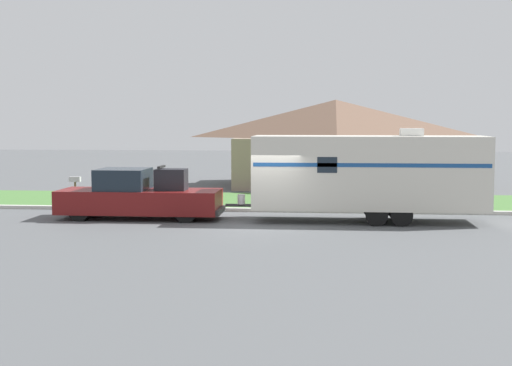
% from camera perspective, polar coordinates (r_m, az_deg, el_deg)
% --- Properties ---
extents(ground_plane, '(120.00, 120.00, 0.00)m').
position_cam_1_polar(ground_plane, '(25.42, 0.73, -3.41)').
color(ground_plane, '#515456').
extents(curb_strip, '(80.00, 0.30, 0.14)m').
position_cam_1_polar(curb_strip, '(29.12, 1.35, -2.18)').
color(curb_strip, beige).
rests_on(curb_strip, ground_plane).
extents(lawn_strip, '(80.00, 7.00, 0.03)m').
position_cam_1_polar(lawn_strip, '(32.74, 1.82, -1.47)').
color(lawn_strip, '#477538').
rests_on(lawn_strip, ground_plane).
extents(house_across_street, '(11.82, 7.95, 4.87)m').
position_cam_1_polar(house_across_street, '(40.64, 6.37, 3.34)').
color(house_across_street, gray).
rests_on(house_across_street, ground_plane).
extents(pickup_truck, '(6.21, 2.07, 2.02)m').
position_cam_1_polar(pickup_truck, '(27.40, -9.38, -1.07)').
color(pickup_truck, black).
rests_on(pickup_truck, ground_plane).
extents(travel_trailer, '(9.53, 2.35, 3.44)m').
position_cam_1_polar(travel_trailer, '(26.44, 9.02, 0.83)').
color(travel_trailer, black).
rests_on(travel_trailer, ground_plane).
extents(mailbox, '(0.48, 0.20, 1.29)m').
position_cam_1_polar(mailbox, '(31.88, -14.27, -0.04)').
color(mailbox, brown).
rests_on(mailbox, ground_plane).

